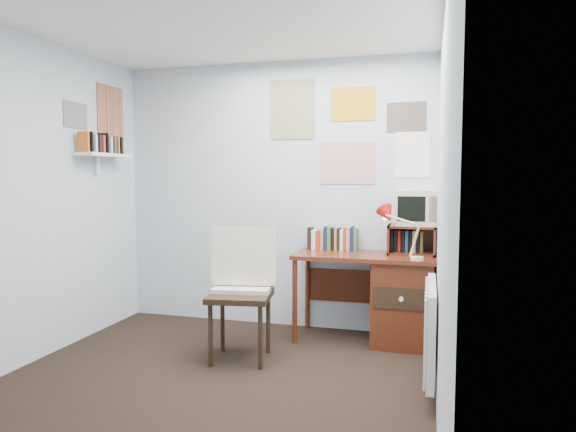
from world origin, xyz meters
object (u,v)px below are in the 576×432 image
at_px(desk_lamp, 417,236).
at_px(radiator, 431,329).
at_px(crt_tv, 417,206).
at_px(wall_shelf, 104,155).
at_px(tv_riser, 412,240).
at_px(desk, 396,296).
at_px(desk_chair, 240,296).

height_order(desk_lamp, radiator, desk_lamp).
height_order(desk_lamp, crt_tv, crt_tv).
xyz_separation_m(desk_lamp, wall_shelf, (-2.74, -0.16, 0.67)).
height_order(crt_tv, wall_shelf, wall_shelf).
bearing_deg(tv_riser, crt_tv, 27.59).
relative_size(crt_tv, wall_shelf, 0.56).
height_order(tv_riser, wall_shelf, wall_shelf).
height_order(desk, desk_lamp, desk_lamp).
distance_m(desk_chair, desk_lamp, 1.48).
relative_size(crt_tv, radiator, 0.43).
distance_m(desk, tv_riser, 0.51).
bearing_deg(tv_riser, desk, -137.04).
bearing_deg(desk_chair, tv_riser, 25.48).
relative_size(desk_chair, crt_tv, 2.91).
relative_size(desk_lamp, crt_tv, 1.12).
height_order(desk_chair, radiator, desk_chair).
distance_m(desk_lamp, radiator, 0.90).
bearing_deg(desk, tv_riser, 42.96).
bearing_deg(wall_shelf, desk, 8.40).
relative_size(tv_riser, radiator, 0.50).
bearing_deg(crt_tv, desk_chair, -146.50).
bearing_deg(crt_tv, desk_lamp, -87.40).
height_order(crt_tv, radiator, crt_tv).
distance_m(desk_chair, radiator, 1.45).
xyz_separation_m(desk, desk_chair, (-1.14, -0.73, 0.10)).
bearing_deg(radiator, desk_lamp, 99.23).
bearing_deg(tv_riser, wall_shelf, -169.68).
bearing_deg(desk_chair, crt_tv, 25.31).
bearing_deg(wall_shelf, tv_riser, 10.32).
xyz_separation_m(desk_lamp, tv_riser, (-0.05, 0.33, -0.07)).
relative_size(desk, desk_chair, 1.19).
xyz_separation_m(tv_riser, wall_shelf, (-2.69, -0.49, 0.74)).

